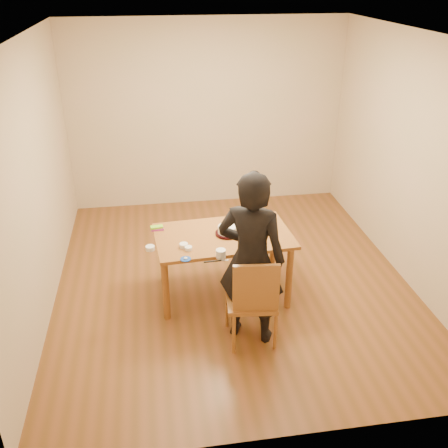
{
  "coord_description": "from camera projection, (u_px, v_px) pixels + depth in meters",
  "views": [
    {
      "loc": [
        -0.84,
        -4.85,
        3.26
      ],
      "look_at": [
        -0.14,
        -0.32,
        0.9
      ],
      "focal_mm": 40.0,
      "sensor_mm": 36.0,
      "label": 1
    }
  ],
  "objects": [
    {
      "name": "spatula",
      "position": [
        213.0,
        261.0,
        4.78
      ],
      "size": [
        0.17,
        0.02,
        0.01
      ],
      "primitive_type": "cube",
      "rotation": [
        0.0,
        0.0,
        0.04
      ],
      "color": "black",
      "rests_on": "dining_table"
    },
    {
      "name": "frosting_lid",
      "position": [
        186.0,
        259.0,
        4.81
      ],
      "size": [
        0.1,
        0.1,
        0.01
      ],
      "primitive_type": "cylinder",
      "color": "#1941A2",
      "rests_on": "dining_table"
    },
    {
      "name": "dining_chair",
      "position": [
        251.0,
        299.0,
        4.74
      ],
      "size": [
        0.51,
        0.51,
        0.04
      ],
      "primitive_type": "cube",
      "rotation": [
        0.0,
        0.0,
        -0.1
      ],
      "color": "brown",
      "rests_on": "floor"
    },
    {
      "name": "ramekin_yellow",
      "position": [
        184.0,
        245.0,
        5.02
      ],
      "size": [
        0.09,
        0.09,
        0.04
      ],
      "primitive_type": "cylinder",
      "color": "white",
      "rests_on": "dining_table"
    },
    {
      "name": "person",
      "position": [
        251.0,
        259.0,
        4.59
      ],
      "size": [
        0.75,
        0.64,
        1.74
      ],
      "primitive_type": "imported",
      "rotation": [
        0.0,
        0.0,
        2.71
      ],
      "color": "black",
      "rests_on": "floor"
    },
    {
      "name": "frosting_tub",
      "position": [
        221.0,
        254.0,
        4.83
      ],
      "size": [
        0.1,
        0.1,
        0.09
      ],
      "primitive_type": "cylinder",
      "color": "white",
      "rests_on": "dining_table"
    },
    {
      "name": "candy_box_green",
      "position": [
        157.0,
        227.0,
        5.35
      ],
      "size": [
        0.14,
        0.08,
        0.02
      ],
      "primitive_type": "cube",
      "rotation": [
        0.0,
        0.0,
        0.12
      ],
      "color": "green",
      "rests_on": "candy_box_pink"
    },
    {
      "name": "ramekin_multi",
      "position": [
        150.0,
        248.0,
        4.97
      ],
      "size": [
        0.09,
        0.09,
        0.04
      ],
      "primitive_type": "cylinder",
      "color": "white",
      "rests_on": "dining_table"
    },
    {
      "name": "frosting_dollop",
      "position": [
        186.0,
        258.0,
        4.81
      ],
      "size": [
        0.04,
        0.04,
        0.02
      ],
      "primitive_type": "ellipsoid",
      "color": "white",
      "rests_on": "frosting_lid"
    },
    {
      "name": "room_shell",
      "position": [
        228.0,
        160.0,
        5.54
      ],
      "size": [
        4.0,
        4.5,
        2.7
      ],
      "color": "brown",
      "rests_on": "ground"
    },
    {
      "name": "cake",
      "position": [
        228.0,
        230.0,
        5.25
      ],
      "size": [
        0.21,
        0.21,
        0.07
      ],
      "primitive_type": "cylinder",
      "color": "white",
      "rests_on": "cake_plate"
    },
    {
      "name": "frosting_dome",
      "position": [
        228.0,
        226.0,
        5.23
      ],
      "size": [
        0.21,
        0.21,
        0.03
      ],
      "primitive_type": "ellipsoid",
      "color": "white",
      "rests_on": "cake"
    },
    {
      "name": "cake_plate",
      "position": [
        228.0,
        233.0,
        5.27
      ],
      "size": [
        0.26,
        0.26,
        0.02
      ],
      "primitive_type": "cylinder",
      "color": "#AA0B2B",
      "rests_on": "dining_table"
    },
    {
      "name": "candy_box_pink",
      "position": [
        157.0,
        229.0,
        5.36
      ],
      "size": [
        0.14,
        0.07,
        0.02
      ],
      "primitive_type": "cube",
      "rotation": [
        0.0,
        0.0,
        0.05
      ],
      "color": "#E435B3",
      "rests_on": "dining_table"
    },
    {
      "name": "dining_table",
      "position": [
        223.0,
        236.0,
        5.27
      ],
      "size": [
        1.48,
        0.94,
        0.04
      ],
      "primitive_type": "cube",
      "rotation": [
        0.0,
        0.0,
        0.07
      ],
      "color": "brown",
      "rests_on": "floor"
    },
    {
      "name": "ramekin_green",
      "position": [
        188.0,
        248.0,
        4.97
      ],
      "size": [
        0.08,
        0.08,
        0.04
      ],
      "primitive_type": "cylinder",
      "color": "white",
      "rests_on": "dining_table"
    }
  ]
}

